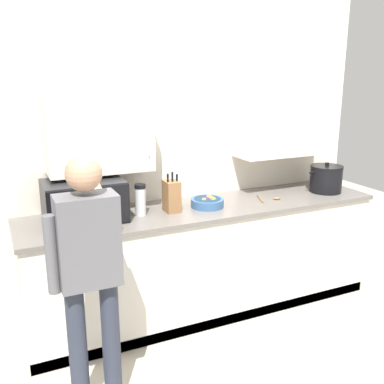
{
  "coord_description": "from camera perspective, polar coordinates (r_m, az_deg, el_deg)",
  "views": [
    {
      "loc": [
        -1.59,
        -2.54,
        2.03
      ],
      "look_at": [
        -0.15,
        0.58,
        1.1
      ],
      "focal_mm": 41.54,
      "sensor_mm": 36.0,
      "label": 1
    }
  ],
  "objects": [
    {
      "name": "back_wall_tiled",
      "position": [
        3.9,
        -0.37,
        6.64
      ],
      "size": [
        3.39,
        0.44,
        2.8
      ],
      "color": "beige",
      "rests_on": "ground_plane"
    },
    {
      "name": "microwave_oven",
      "position": [
        3.4,
        -14.08,
        -1.17
      ],
      "size": [
        0.58,
        0.44,
        0.31
      ],
      "color": "black",
      "rests_on": "counter_unit"
    },
    {
      "name": "ground_plane",
      "position": [
        3.62,
        6.38,
        -19.07
      ],
      "size": [
        9.16,
        9.16,
        0.0
      ],
      "primitive_type": "plane",
      "color": "#B7AD99"
    },
    {
      "name": "stock_pot",
      "position": [
        4.3,
        16.82,
        1.65
      ],
      "size": [
        0.39,
        0.3,
        0.28
      ],
      "color": "black",
      "rests_on": "counter_unit"
    },
    {
      "name": "knife_block",
      "position": [
        3.54,
        -2.64,
        -0.52
      ],
      "size": [
        0.11,
        0.15,
        0.33
      ],
      "color": "brown",
      "rests_on": "counter_unit"
    },
    {
      "name": "counter_unit",
      "position": [
        3.88,
        1.74,
        -8.54
      ],
      "size": [
        3.05,
        0.7,
        0.95
      ],
      "color": "beige",
      "rests_on": "ground_plane"
    },
    {
      "name": "fruit_bowl",
      "position": [
        3.68,
        2.04,
        -1.29
      ],
      "size": [
        0.27,
        0.27,
        0.1
      ],
      "color": "#335684",
      "rests_on": "counter_unit"
    },
    {
      "name": "thermos_flask",
      "position": [
        3.46,
        -6.64,
        -0.99
      ],
      "size": [
        0.09,
        0.09,
        0.25
      ],
      "color": "#B7BABF",
      "rests_on": "counter_unit"
    },
    {
      "name": "person_figure",
      "position": [
        2.63,
        -13.05,
        -9.23
      ],
      "size": [
        0.44,
        0.64,
        1.61
      ],
      "color": "#282D3D",
      "rests_on": "ground_plane"
    },
    {
      "name": "wooden_spoon",
      "position": [
        3.95,
        9.79,
        -0.81
      ],
      "size": [
        0.22,
        0.22,
        0.02
      ],
      "color": "brown",
      "rests_on": "counter_unit"
    }
  ]
}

